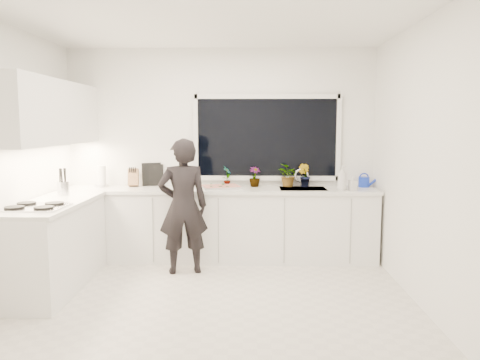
{
  "coord_description": "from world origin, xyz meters",
  "views": [
    {
      "loc": [
        0.39,
        -4.4,
        1.72
      ],
      "look_at": [
        0.28,
        0.4,
        1.15
      ],
      "focal_mm": 35.0,
      "sensor_mm": 36.0,
      "label": 1
    }
  ],
  "objects": [
    {
      "name": "floor",
      "position": [
        0.0,
        0.0,
        -0.01
      ],
      "size": [
        4.0,
        3.5,
        0.02
      ],
      "primitive_type": "cube",
      "color": "beige",
      "rests_on": "ground"
    },
    {
      "name": "wall_back",
      "position": [
        0.0,
        1.76,
        1.35
      ],
      "size": [
        4.0,
        0.02,
        2.7
      ],
      "primitive_type": "cube",
      "color": "white",
      "rests_on": "ground"
    },
    {
      "name": "wall_left",
      "position": [
        -2.01,
        0.0,
        1.35
      ],
      "size": [
        0.02,
        3.5,
        2.7
      ],
      "primitive_type": "cube",
      "color": "white",
      "rests_on": "ground"
    },
    {
      "name": "wall_right",
      "position": [
        2.01,
        0.0,
        1.35
      ],
      "size": [
        0.02,
        3.5,
        2.7
      ],
      "primitive_type": "cube",
      "color": "white",
      "rests_on": "ground"
    },
    {
      "name": "ceiling",
      "position": [
        0.0,
        0.0,
        2.71
      ],
      "size": [
        4.0,
        3.5,
        0.02
      ],
      "primitive_type": "cube",
      "color": "white",
      "rests_on": "wall_back"
    },
    {
      "name": "window",
      "position": [
        0.6,
        1.73,
        1.55
      ],
      "size": [
        1.8,
        0.02,
        1.0
      ],
      "primitive_type": "cube",
      "color": "black",
      "rests_on": "wall_back"
    },
    {
      "name": "base_cabinets_back",
      "position": [
        0.0,
        1.45,
        0.44
      ],
      "size": [
        3.92,
        0.58,
        0.88
      ],
      "primitive_type": "cube",
      "color": "white",
      "rests_on": "floor"
    },
    {
      "name": "base_cabinets_left",
      "position": [
        -1.67,
        0.35,
        0.44
      ],
      "size": [
        0.58,
        1.6,
        0.88
      ],
      "primitive_type": "cube",
      "color": "white",
      "rests_on": "floor"
    },
    {
      "name": "countertop_back",
      "position": [
        0.0,
        1.44,
        0.9
      ],
      "size": [
        3.94,
        0.62,
        0.04
      ],
      "primitive_type": "cube",
      "color": "silver",
      "rests_on": "base_cabinets_back"
    },
    {
      "name": "countertop_left",
      "position": [
        -1.67,
        0.35,
        0.9
      ],
      "size": [
        0.62,
        1.6,
        0.04
      ],
      "primitive_type": "cube",
      "color": "silver",
      "rests_on": "base_cabinets_left"
    },
    {
      "name": "upper_cabinets",
      "position": [
        -1.79,
        0.7,
        1.85
      ],
      "size": [
        0.34,
        2.1,
        0.7
      ],
      "primitive_type": "cube",
      "color": "white",
      "rests_on": "wall_left"
    },
    {
      "name": "sink",
      "position": [
        1.05,
        1.45,
        0.87
      ],
      "size": [
        0.58,
        0.42,
        0.14
      ],
      "primitive_type": "cube",
      "color": "silver",
      "rests_on": "countertop_back"
    },
    {
      "name": "faucet",
      "position": [
        1.05,
        1.65,
        1.03
      ],
      "size": [
        0.03,
        0.03,
        0.22
      ],
      "primitive_type": "cylinder",
      "color": "silver",
      "rests_on": "countertop_back"
    },
    {
      "name": "stovetop",
      "position": [
        -1.69,
        -0.0,
        0.94
      ],
      "size": [
        0.56,
        0.48,
        0.03
      ],
      "primitive_type": "cube",
      "color": "black",
      "rests_on": "countertop_left"
    },
    {
      "name": "person",
      "position": [
        -0.39,
        0.9,
        0.78
      ],
      "size": [
        0.64,
        0.49,
        1.57
      ],
      "primitive_type": "imported",
      "rotation": [
        0.0,
        0.0,
        3.37
      ],
      "color": "black",
      "rests_on": "floor"
    },
    {
      "name": "pizza_tray",
      "position": [
        0.02,
        1.42,
        0.94
      ],
      "size": [
        0.57,
        0.49,
        0.03
      ],
      "primitive_type": "cube",
      "rotation": [
        0.0,
        0.0,
        0.31
      ],
      "color": "silver",
      "rests_on": "countertop_back"
    },
    {
      "name": "pizza",
      "position": [
        0.02,
        1.42,
        0.95
      ],
      "size": [
        0.52,
        0.44,
        0.01
      ],
      "primitive_type": "cube",
      "rotation": [
        0.0,
        0.0,
        0.31
      ],
      "color": "#AB1916",
      "rests_on": "pizza_tray"
    },
    {
      "name": "watering_can",
      "position": [
        1.85,
        1.61,
        0.98
      ],
      "size": [
        0.16,
        0.16,
        0.13
      ],
      "primitive_type": "cylinder",
      "rotation": [
        0.0,
        0.0,
        -0.12
      ],
      "color": "#1532C8",
      "rests_on": "countertop_back"
    },
    {
      "name": "paper_towel_roll",
      "position": [
        -1.53,
        1.55,
        1.05
      ],
      "size": [
        0.12,
        0.12,
        0.26
      ],
      "primitive_type": "cylinder",
      "rotation": [
        0.0,
        0.0,
        0.12
      ],
      "color": "white",
      "rests_on": "countertop_back"
    },
    {
      "name": "knife_block",
      "position": [
        -1.13,
        1.59,
        1.03
      ],
      "size": [
        0.14,
        0.11,
        0.22
      ],
      "primitive_type": "cube",
      "rotation": [
        0.0,
        0.0,
        0.12
      ],
      "color": "#956945",
      "rests_on": "countertop_back"
    },
    {
      "name": "utensil_crock",
      "position": [
        -1.73,
        0.8,
        1.0
      ],
      "size": [
        0.15,
        0.15,
        0.16
      ],
      "primitive_type": "cylinder",
      "rotation": [
        0.0,
        0.0,
        -0.16
      ],
      "color": "silver",
      "rests_on": "countertop_left"
    },
    {
      "name": "picture_frame_large",
      "position": [
        -0.87,
        1.69,
        1.06
      ],
      "size": [
        0.22,
        0.06,
        0.28
      ],
      "primitive_type": "cube",
      "rotation": [
        0.0,
        0.0,
        0.2
      ],
      "color": "black",
      "rests_on": "countertop_back"
    },
    {
      "name": "picture_frame_small",
      "position": [
        -0.91,
        1.69,
        1.07
      ],
      "size": [
        0.24,
        0.11,
        0.3
      ],
      "primitive_type": "cube",
      "rotation": [
        0.0,
        0.0,
        0.36
      ],
      "color": "black",
      "rests_on": "countertop_back"
    },
    {
      "name": "herb_plants",
      "position": [
        0.77,
        1.61,
        1.06
      ],
      "size": [
        1.17,
        0.34,
        0.3
      ],
      "color": "#26662D",
      "rests_on": "countertop_back"
    },
    {
      "name": "soap_bottles",
      "position": [
        1.54,
        1.3,
        1.06
      ],
      "size": [
        0.26,
        0.15,
        0.3
      ],
      "color": "#D8BF66",
      "rests_on": "countertop_back"
    }
  ]
}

